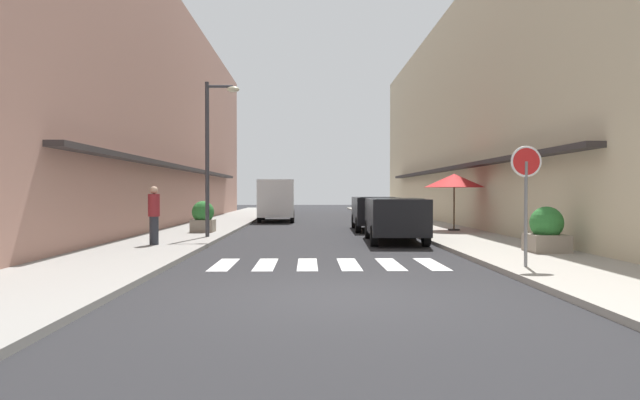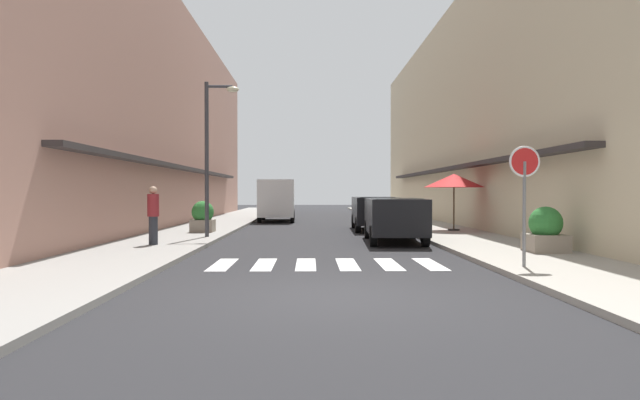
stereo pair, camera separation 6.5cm
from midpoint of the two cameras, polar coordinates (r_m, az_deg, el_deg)
ground_plane at (r=25.94m, az=-0.14°, el=-2.87°), size 94.28×94.28×0.00m
sidewalk_left at (r=26.34m, az=-11.18°, el=-2.70°), size 3.13×60.00×0.12m
sidewalk_right at (r=26.50m, az=10.83°, el=-2.68°), size 3.13×60.00×0.12m
building_row_left at (r=28.64m, az=-18.91°, el=8.42°), size 5.50×40.57×10.97m
building_row_right at (r=28.91m, az=18.37°, el=8.34°), size 5.50×40.57×10.95m
crosswalk at (r=12.66m, az=0.84°, el=-6.71°), size 5.20×2.20×0.01m
parked_car_near at (r=18.37m, az=7.84°, el=-1.51°), size 1.98×4.44×1.47m
parked_car_mid at (r=24.04m, az=5.73°, el=-0.96°), size 1.91×4.54×1.47m
delivery_van at (r=31.71m, az=-4.42°, el=0.33°), size 2.11×5.44×2.37m
round_street_sign at (r=12.13m, az=20.61°, el=2.52°), size 0.65×0.07×2.50m
street_lamp at (r=19.48m, az=-11.04°, el=5.90°), size 1.19×0.28×5.36m
cafe_umbrella at (r=22.83m, az=13.82°, el=1.95°), size 2.41×2.41×2.30m
planter_corner at (r=15.35m, az=22.50°, el=-2.99°), size 0.94×0.94×1.18m
planter_midblock at (r=21.82m, az=-11.99°, el=-1.74°), size 0.87×0.87×1.21m
pedestrian_walking_near at (r=16.84m, az=-16.83°, el=-1.39°), size 0.34×0.34×1.72m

